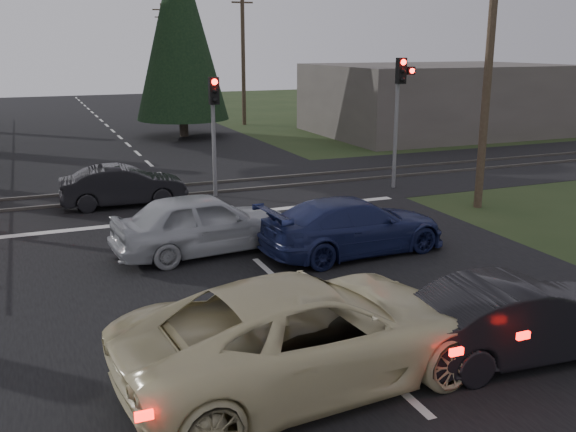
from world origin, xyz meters
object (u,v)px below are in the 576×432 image
utility_pole_mid (243,51)px  cream_coupe (309,332)px  dark_car_far (123,186)px  silver_car (204,223)px  traffic_signal_right (400,98)px  traffic_signal_center (214,116)px  utility_pole_near (489,59)px  dark_hatchback (520,319)px  blue_sedan (354,226)px  utility_pole_far (163,49)px

utility_pole_mid → cream_coupe: bearing=-106.8°
utility_pole_mid → dark_car_far: 22.52m
utility_pole_mid → silver_car: utility_pole_mid is taller
traffic_signal_right → dark_car_far: 10.13m
traffic_signal_center → cream_coupe: size_ratio=0.68×
utility_pole_near → utility_pole_mid: same height
dark_hatchback → cream_coupe: bearing=84.5°
dark_hatchback → dark_car_far: (-4.59, 13.34, -0.04)m
blue_sedan → traffic_signal_center: bearing=7.3°
traffic_signal_right → utility_pole_near: bearing=-74.7°
dark_hatchback → dark_car_far: size_ratio=1.06×
dark_hatchback → dark_car_far: bearing=23.1°
silver_car → dark_car_far: (-1.15, 5.81, -0.12)m
utility_pole_mid → blue_sedan: (-6.01, -26.66, -4.02)m
blue_sedan → utility_pole_far: bearing=-10.8°
utility_pole_near → utility_pole_mid: 24.00m
utility_pole_near → silver_car: 10.37m
dark_car_far → traffic_signal_center: bearing=-86.7°
utility_pole_mid → dark_car_far: bearing=-118.8°
silver_car → cream_coupe: bearing=172.6°
traffic_signal_right → dark_hatchback: bearing=-112.7°
silver_car → blue_sedan: (3.51, -1.44, -0.08)m
traffic_signal_center → dark_car_far: 3.82m
dark_car_far → blue_sedan: bearing=-145.5°
traffic_signal_right → cream_coupe: 14.74m
utility_pole_far → dark_car_far: utility_pole_far is taller
cream_coupe → dark_car_far: size_ratio=1.50×
traffic_signal_center → utility_pole_mid: (7.50, 19.32, 1.92)m
utility_pole_mid → silver_car: size_ratio=1.95×
silver_car → dark_car_far: bearing=5.3°
traffic_signal_center → blue_sedan: 7.78m
cream_coupe → dark_hatchback: cream_coupe is taller
dark_hatchback → traffic_signal_center: bearing=10.1°
traffic_signal_right → dark_car_far: size_ratio=1.17×
utility_pole_far → utility_pole_mid: bearing=-90.0°
dark_hatchback → blue_sedan: bearing=3.5°
traffic_signal_right → dark_car_far: (-9.71, 1.12, -2.65)m
traffic_signal_right → utility_pole_far: size_ratio=0.52×
blue_sedan → dark_car_far: blue_sedan is taller
cream_coupe → dark_hatchback: size_ratio=1.42×
silver_car → traffic_signal_right: bearing=-67.2°
utility_pole_far → cream_coupe: bearing=-99.6°
utility_pole_mid → silver_car: bearing=-110.7°
traffic_signal_right → silver_car: 10.09m
traffic_signal_center → cream_coupe: traffic_signal_center is taller
blue_sedan → dark_car_far: 8.62m
utility_pole_mid → traffic_signal_center: bearing=-111.2°
utility_pole_far → utility_pole_near: bearing=-90.0°
traffic_signal_center → utility_pole_mid: 20.82m
utility_pole_far → dark_hatchback: 58.20m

